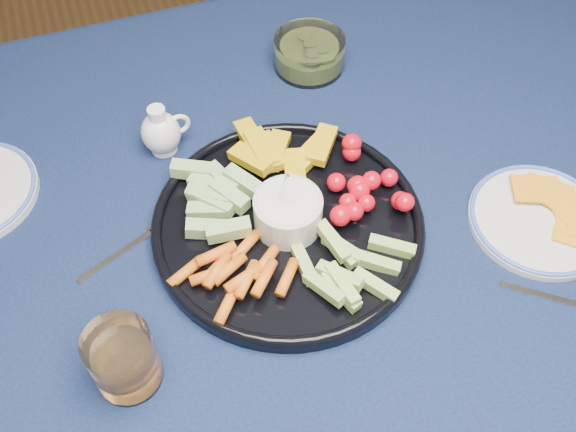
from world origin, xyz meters
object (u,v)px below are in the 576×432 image
object	(u,v)px
dining_table	(289,251)
pickle_bowl	(309,54)
cheese_plate	(540,218)
juice_tumbler	(124,361)
crudite_platter	(286,221)
creamer_pitcher	(162,132)

from	to	relation	value
dining_table	pickle_bowl	bearing A→B (deg)	64.30
cheese_plate	juice_tumbler	size ratio (longest dim) A/B	2.13
crudite_platter	cheese_plate	bearing A→B (deg)	-17.47
pickle_bowl	crudite_platter	bearing A→B (deg)	-116.03
crudite_platter	juice_tumbler	xyz separation A→B (m)	(-0.24, -0.14, 0.02)
dining_table	pickle_bowl	world-z (taller)	pickle_bowl
creamer_pitcher	pickle_bowl	size ratio (longest dim) A/B	0.70
crudite_platter	cheese_plate	world-z (taller)	crudite_platter
crudite_platter	pickle_bowl	size ratio (longest dim) A/B	3.14
creamer_pitcher	juice_tumbler	xyz separation A→B (m)	(-0.12, -0.35, 0.00)
creamer_pitcher	juice_tumbler	world-z (taller)	juice_tumbler
creamer_pitcher	cheese_plate	bearing A→B (deg)	-34.39
dining_table	pickle_bowl	distance (m)	0.34
juice_tumbler	cheese_plate	bearing A→B (deg)	3.15
juice_tumbler	creamer_pitcher	bearing A→B (deg)	70.61
cheese_plate	juice_tumbler	xyz separation A→B (m)	(-0.58, -0.03, 0.03)
dining_table	juice_tumbler	bearing A→B (deg)	-148.22
creamer_pitcher	pickle_bowl	world-z (taller)	creamer_pitcher
pickle_bowl	dining_table	bearing A→B (deg)	-115.70
pickle_bowl	cheese_plate	world-z (taller)	pickle_bowl
pickle_bowl	juice_tumbler	xyz separation A→B (m)	(-0.40, -0.45, 0.02)
dining_table	juice_tumbler	world-z (taller)	juice_tumbler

